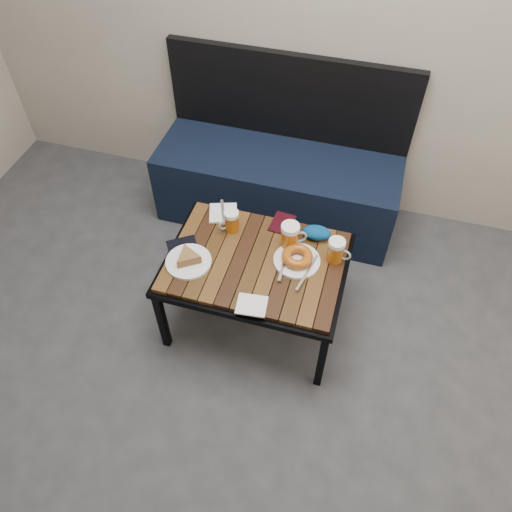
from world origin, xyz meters
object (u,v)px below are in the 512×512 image
(cafe_table, at_px, (256,266))
(plate_pie, at_px, (188,259))
(plate_bagel, at_px, (297,258))
(beer_mug_left, at_px, (231,221))
(beer_mug_right, at_px, (336,251))
(passport_burgundy, at_px, (282,223))
(knit_pouch, at_px, (317,233))
(beer_mug_centre, at_px, (290,236))
(passport_navy, at_px, (182,246))
(bench, at_px, (278,179))

(cafe_table, xyz_separation_m, plate_pie, (-0.29, -0.10, 0.07))
(cafe_table, xyz_separation_m, plate_bagel, (0.18, 0.04, 0.07))
(beer_mug_left, bearing_deg, beer_mug_right, 133.73)
(beer_mug_right, distance_m, passport_burgundy, 0.33)
(knit_pouch, bearing_deg, beer_mug_right, -46.30)
(beer_mug_centre, distance_m, passport_navy, 0.51)
(plate_pie, height_order, passport_burgundy, plate_pie)
(bench, xyz_separation_m, plate_bagel, (0.28, -0.76, 0.22))
(passport_burgundy, bearing_deg, bench, 111.29)
(plate_bagel, bearing_deg, beer_mug_left, 162.22)
(beer_mug_left, bearing_deg, bench, -137.26)
(beer_mug_centre, distance_m, plate_bagel, 0.11)
(beer_mug_left, bearing_deg, cafe_table, 96.75)
(beer_mug_centre, height_order, knit_pouch, beer_mug_centre)
(bench, xyz_separation_m, passport_navy, (-0.27, -0.82, 0.20))
(cafe_table, height_order, beer_mug_centre, beer_mug_centre)
(cafe_table, relative_size, knit_pouch, 6.23)
(bench, height_order, cafe_table, bench)
(beer_mug_right, height_order, plate_pie, beer_mug_right)
(beer_mug_left, xyz_separation_m, passport_burgundy, (0.23, 0.11, -0.05))
(beer_mug_right, height_order, passport_burgundy, beer_mug_right)
(beer_mug_left, xyz_separation_m, beer_mug_centre, (0.30, -0.03, 0.01))
(cafe_table, relative_size, plate_bagel, 2.99)
(beer_mug_centre, bearing_deg, beer_mug_right, -31.08)
(plate_bagel, bearing_deg, beer_mug_right, 20.65)
(plate_pie, bearing_deg, passport_navy, 127.46)
(bench, relative_size, passport_burgundy, 9.89)
(beer_mug_left, relative_size, plate_bagel, 0.41)
(beer_mug_left, distance_m, beer_mug_centre, 0.30)
(beer_mug_left, height_order, passport_burgundy, beer_mug_left)
(plate_bagel, relative_size, passport_burgundy, 1.99)
(beer_mug_centre, bearing_deg, plate_bagel, -82.83)
(beer_mug_left, xyz_separation_m, knit_pouch, (0.41, 0.07, -0.03))
(passport_navy, distance_m, passport_burgundy, 0.50)
(beer_mug_left, bearing_deg, plate_bagel, 121.52)
(beer_mug_left, height_order, beer_mug_right, beer_mug_right)
(knit_pouch, bearing_deg, beer_mug_left, -170.82)
(beer_mug_centre, xyz_separation_m, beer_mug_right, (0.22, -0.02, -0.01))
(beer_mug_centre, height_order, plate_bagel, beer_mug_centre)
(beer_mug_centre, bearing_deg, passport_burgundy, 92.62)
(plate_bagel, bearing_deg, passport_burgundy, 119.68)
(beer_mug_centre, height_order, beer_mug_right, beer_mug_centre)
(cafe_table, xyz_separation_m, beer_mug_centre, (0.13, 0.13, 0.11))
(beer_mug_left, xyz_separation_m, plate_bagel, (0.35, -0.11, -0.03))
(beer_mug_centre, xyz_separation_m, passport_navy, (-0.49, -0.14, -0.07))
(beer_mug_right, relative_size, plate_bagel, 0.44)
(plate_pie, bearing_deg, beer_mug_centre, 28.30)
(cafe_table, distance_m, plate_pie, 0.32)
(passport_navy, relative_size, passport_burgundy, 0.97)
(plate_bagel, bearing_deg, cafe_table, -167.21)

